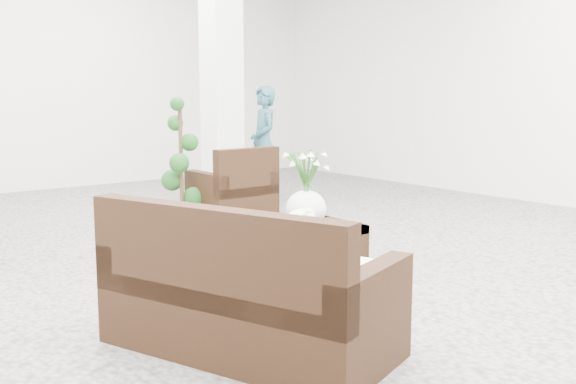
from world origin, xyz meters
TOP-DOWN VIEW (x-y plane):
  - ground at (0.00, 0.00)m, footprint 11.00×11.00m
  - column at (1.20, 2.80)m, footprint 0.40×0.40m
  - coffee_table at (0.05, -0.25)m, footprint 0.90×0.60m
  - sheep_figurine at (-0.07, -0.35)m, footprint 0.28×0.23m
  - planter_narcissus at (0.15, -0.15)m, footprint 0.44×0.44m
  - tealight at (0.35, -0.23)m, footprint 0.04×0.04m
  - armchair at (0.71, 1.84)m, footprint 0.79×0.75m
  - loveseat at (-1.30, -1.43)m, footprint 1.28×1.79m
  - topiary at (0.15, 1.97)m, footprint 0.36×0.36m
  - shopper at (1.80, 2.73)m, footprint 0.51×0.63m

SIDE VIEW (x-z plane):
  - ground at x=0.00m, z-range 0.00..0.00m
  - coffee_table at x=0.05m, z-range 0.00..0.31m
  - tealight at x=0.35m, z-range 0.31..0.34m
  - armchair at x=0.71m, z-range 0.00..0.83m
  - sheep_figurine at x=-0.07m, z-range 0.31..0.52m
  - loveseat at x=-1.30m, z-range 0.00..0.86m
  - topiary at x=0.15m, z-range 0.00..1.35m
  - planter_narcissus at x=0.15m, z-range 0.31..1.11m
  - shopper at x=1.80m, z-range 0.00..1.50m
  - column at x=1.20m, z-range 0.00..3.50m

